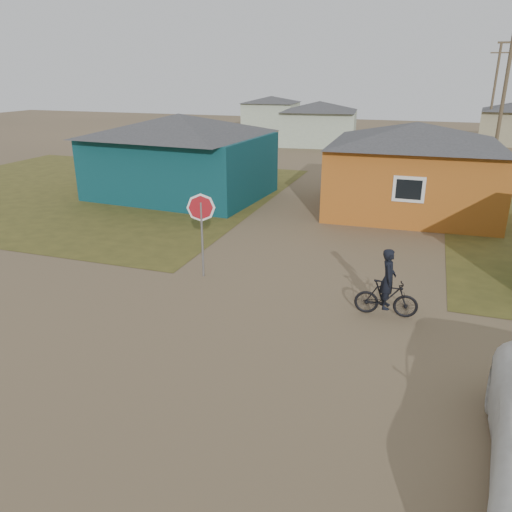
% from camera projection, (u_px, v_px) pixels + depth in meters
% --- Properties ---
extents(ground, '(120.00, 120.00, 0.00)m').
position_uv_depth(ground, '(252.00, 364.00, 10.67)').
color(ground, brown).
extents(grass_nw, '(20.00, 18.00, 0.00)m').
position_uv_depth(grass_nw, '(85.00, 189.00, 26.47)').
color(grass_nw, brown).
rests_on(grass_nw, ground).
extents(house_teal, '(8.93, 7.08, 4.00)m').
position_uv_depth(house_teal, '(180.00, 154.00, 24.52)').
color(house_teal, '#0A3239').
rests_on(house_teal, ground).
extents(house_yellow, '(7.72, 6.76, 3.90)m').
position_uv_depth(house_yellow, '(413.00, 167.00, 21.62)').
color(house_yellow, '#A9581A').
rests_on(house_yellow, ground).
extents(house_pale_west, '(7.04, 6.15, 3.60)m').
position_uv_depth(house_pale_west, '(319.00, 123.00, 42.01)').
color(house_pale_west, '#ABBAA0').
rests_on(house_pale_west, ground).
extents(house_pale_north, '(6.28, 5.81, 3.40)m').
position_uv_depth(house_pale_north, '(271.00, 112.00, 55.13)').
color(house_pale_north, '#ABBAA0').
rests_on(house_pale_north, ground).
extents(utility_pole_near, '(1.40, 0.20, 8.00)m').
position_uv_depth(utility_pole_near, '(502.00, 106.00, 26.75)').
color(utility_pole_near, brown).
rests_on(utility_pole_near, ground).
extents(utility_pole_far, '(1.40, 0.20, 8.00)m').
position_uv_depth(utility_pole_far, '(493.00, 94.00, 40.64)').
color(utility_pole_far, brown).
rests_on(utility_pole_far, ground).
extents(stop_sign, '(0.84, 0.07, 2.57)m').
position_uv_depth(stop_sign, '(201.00, 217.00, 14.62)').
color(stop_sign, gray).
rests_on(stop_sign, ground).
extents(cyclist, '(1.61, 0.59, 1.79)m').
position_uv_depth(cyclist, '(387.00, 292.00, 12.58)').
color(cyclist, black).
rests_on(cyclist, ground).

